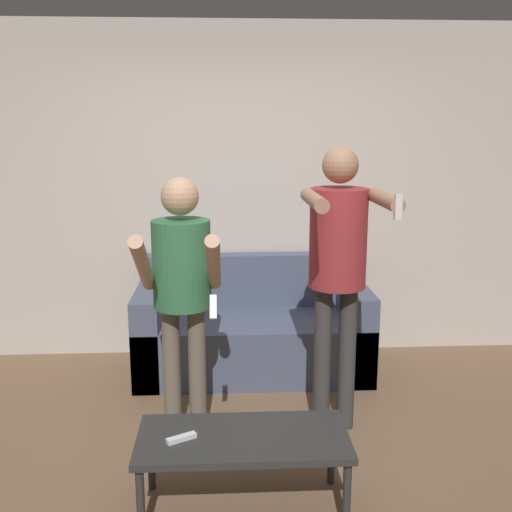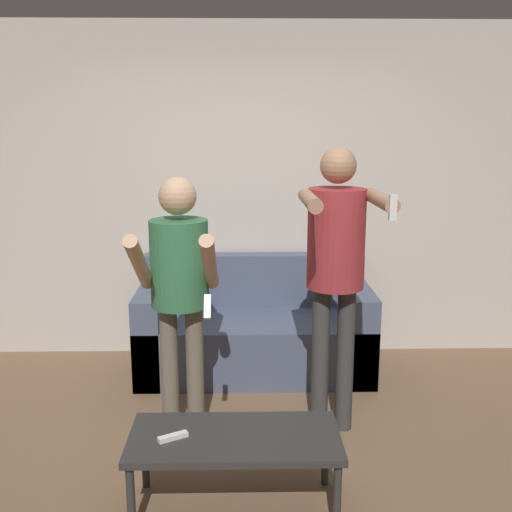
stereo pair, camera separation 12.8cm
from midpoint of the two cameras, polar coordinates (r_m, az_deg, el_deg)
name	(u,v)px [view 1 (the left image)]	position (r m, az deg, el deg)	size (l,w,h in m)	color
ground_plane	(247,470)	(3.59, -1.99, -19.69)	(14.00, 14.00, 0.00)	brown
wall_back	(238,194)	(4.93, -2.52, 5.95)	(6.40, 0.06, 2.70)	beige
couch	(253,333)	(4.75, -1.10, -7.31)	(1.78, 0.80, 0.87)	#4C5670
person_standing_left	(182,278)	(3.62, -8.09, -2.07)	(0.47, 0.72, 1.61)	#6B6051
person_standing_right	(338,255)	(3.63, 6.83, 0.09)	(0.47, 0.74, 1.78)	#383838
coffee_table	(243,443)	(3.11, -2.49, -17.38)	(1.05, 0.49, 0.41)	#2D2D2D
remote_on_table	(181,438)	(3.06, -8.36, -16.80)	(0.15, 0.10, 0.02)	white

